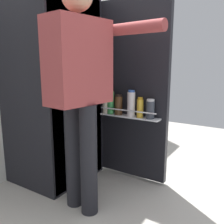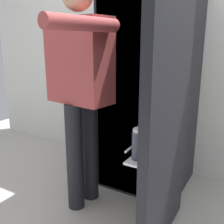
# 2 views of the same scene
# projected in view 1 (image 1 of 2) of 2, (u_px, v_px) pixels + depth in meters

# --- Properties ---
(ground_plane) EXTENTS (5.33, 5.33, 0.00)m
(ground_plane) POSITION_uv_depth(u_px,v_px,m) (104.00, 191.00, 2.06)
(ground_plane) COLOR #B7B2A8
(kitchen_wall) EXTENTS (4.40, 0.10, 2.44)m
(kitchen_wall) POSITION_uv_depth(u_px,v_px,m) (24.00, 46.00, 2.29)
(kitchen_wall) COLOR silver
(kitchen_wall) RESTS_ON ground_plane
(refrigerator) EXTENTS (0.72, 1.26, 1.62)m
(refrigerator) POSITION_uv_depth(u_px,v_px,m) (60.00, 92.00, 2.18)
(refrigerator) COLOR black
(refrigerator) RESTS_ON ground_plane
(person) EXTENTS (0.54, 0.78, 1.58)m
(person) POSITION_uv_depth(u_px,v_px,m) (80.00, 80.00, 1.64)
(person) COLOR black
(person) RESTS_ON ground_plane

